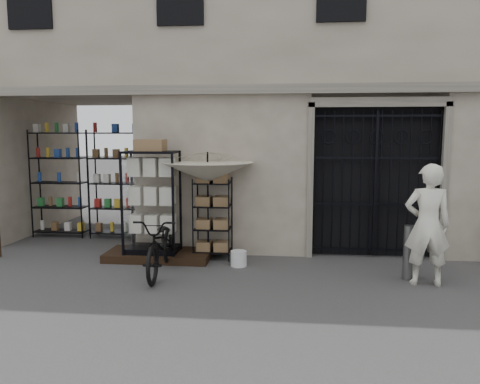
# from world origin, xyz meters

# --- Properties ---
(ground) EXTENTS (80.00, 80.00, 0.00)m
(ground) POSITION_xyz_m (0.00, 0.00, 0.00)
(ground) COLOR black
(ground) RESTS_ON ground
(main_building) EXTENTS (14.00, 4.00, 9.00)m
(main_building) POSITION_xyz_m (0.00, 4.00, 4.50)
(main_building) COLOR #A79A88
(main_building) RESTS_ON ground
(shop_recess) EXTENTS (3.00, 1.70, 3.00)m
(shop_recess) POSITION_xyz_m (-4.50, 2.80, 1.50)
(shop_recess) COLOR black
(shop_recess) RESTS_ON ground
(shop_shelving) EXTENTS (2.70, 0.50, 2.50)m
(shop_shelving) POSITION_xyz_m (-4.55, 3.30, 1.25)
(shop_shelving) COLOR black
(shop_shelving) RESTS_ON ground
(iron_gate) EXTENTS (2.50, 0.21, 3.00)m
(iron_gate) POSITION_xyz_m (1.75, 2.28, 1.50)
(iron_gate) COLOR black
(iron_gate) RESTS_ON ground
(step_platform) EXTENTS (2.00, 0.90, 0.15)m
(step_platform) POSITION_xyz_m (-2.40, 1.55, 0.07)
(step_platform) COLOR black
(step_platform) RESTS_ON ground
(display_cabinet) EXTENTS (1.10, 0.85, 2.10)m
(display_cabinet) POSITION_xyz_m (-2.50, 1.50, 1.02)
(display_cabinet) COLOR black
(display_cabinet) RESTS_ON step_platform
(wire_rack) EXTENTS (0.76, 0.60, 1.57)m
(wire_rack) POSITION_xyz_m (-1.36, 1.73, 0.77)
(wire_rack) COLOR black
(wire_rack) RESTS_ON ground
(market_umbrella) EXTENTS (1.69, 1.72, 2.49)m
(market_umbrella) POSITION_xyz_m (-1.44, 1.65, 1.79)
(market_umbrella) COLOR black
(market_umbrella) RESTS_ON ground
(white_bucket) EXTENTS (0.37, 0.37, 0.28)m
(white_bucket) POSITION_xyz_m (-0.81, 1.23, 0.14)
(white_bucket) COLOR silver
(white_bucket) RESTS_ON ground
(bicycle) EXTENTS (0.75, 1.07, 1.95)m
(bicycle) POSITION_xyz_m (-2.09, 0.63, 0.00)
(bicycle) COLOR black
(bicycle) RESTS_ON ground
(steel_bollard) EXTENTS (0.20, 0.20, 0.91)m
(steel_bollard) POSITION_xyz_m (2.08, 0.76, 0.46)
(steel_bollard) COLOR #5F5F5F
(steel_bollard) RESTS_ON ground
(shopkeeper) EXTENTS (0.77, 1.98, 0.47)m
(shopkeeper) POSITION_xyz_m (2.29, 0.51, 0.00)
(shopkeeper) COLOR silver
(shopkeeper) RESTS_ON ground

